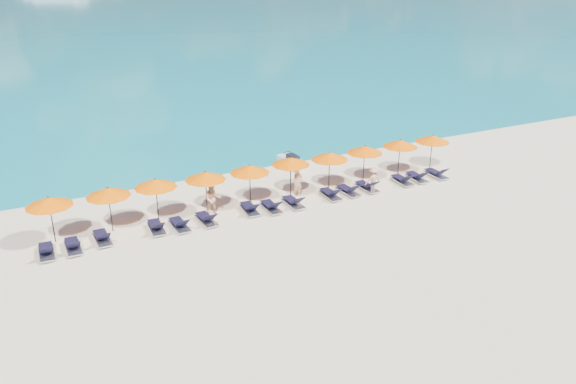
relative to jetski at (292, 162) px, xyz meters
name	(u,v)px	position (x,y,z in m)	size (l,w,h in m)	color
ground	(317,237)	(-3.47, -9.37, -0.33)	(1400.00, 1400.00, 0.00)	beige
jetski	(292,162)	(0.00, 0.00, 0.00)	(0.99, 2.32, 0.81)	white
beachgoer_a	(298,183)	(-2.01, -4.65, 0.52)	(0.62, 0.41, 1.71)	tan
beachgoer_b	(213,199)	(-6.93, -4.80, 0.54)	(0.85, 0.49, 1.75)	tan
beachgoer_c	(373,180)	(2.11, -5.82, 0.39)	(0.94, 0.44, 1.45)	tan
umbrella_0	(49,202)	(-14.44, -4.39, 1.68)	(2.10, 2.10, 2.28)	black
umbrella_1	(108,192)	(-11.87, -4.40, 1.68)	(2.10, 2.10, 2.28)	black
umbrella_2	(155,183)	(-9.61, -4.26, 1.68)	(2.10, 2.10, 2.28)	black
umbrella_3	(205,176)	(-7.11, -4.37, 1.68)	(2.10, 2.10, 2.28)	black
umbrella_4	(250,169)	(-4.73, -4.45, 1.68)	(2.10, 2.10, 2.28)	black
umbrella_5	(291,161)	(-2.25, -4.27, 1.68)	(2.10, 2.10, 2.28)	black
umbrella_6	(330,156)	(0.07, -4.47, 1.68)	(2.10, 2.10, 2.28)	black
umbrella_7	(365,149)	(2.48, -4.35, 1.68)	(2.10, 2.10, 2.28)	black
umbrella_8	(400,143)	(5.02, -4.32, 1.68)	(2.10, 2.10, 2.28)	black
umbrella_9	(433,139)	(7.39, -4.41, 1.68)	(2.10, 2.10, 2.28)	black
lounger_0	(46,251)	(-14.93, -5.63, -0.10)	(0.67, 1.72, 0.66)	silver
lounger_1	(73,246)	(-13.81, -5.62, -0.10)	(0.63, 1.70, 0.66)	silver
lounger_2	(102,238)	(-12.50, -5.37, -0.10)	(0.67, 1.72, 0.66)	silver
lounger_3	(156,227)	(-10.00, -5.36, -0.10)	(0.70, 1.73, 0.66)	silver
lounger_4	(180,224)	(-8.93, -5.60, -0.10)	(0.72, 1.73, 0.66)	silver
lounger_5	(207,219)	(-7.56, -5.58, -0.10)	(0.73, 1.74, 0.66)	silver
lounger_6	(250,208)	(-5.16, -5.36, -0.10)	(0.76, 1.74, 0.66)	silver
lounger_7	(271,207)	(-4.07, -5.64, -0.10)	(0.65, 1.71, 0.66)	silver
lounger_8	(293,202)	(-2.78, -5.65, -0.10)	(0.66, 1.71, 0.66)	silver
lounger_9	(330,194)	(-0.45, -5.54, -0.10)	(0.69, 1.72, 0.66)	silver
lounger_10	(348,190)	(0.70, -5.52, -0.10)	(0.70, 1.73, 0.66)	silver
lounger_11	(367,186)	(1.97, -5.50, -0.10)	(0.69, 1.72, 0.66)	silver
lounger_12	(402,180)	(4.39, -5.56, -0.10)	(0.71, 1.73, 0.66)	silver
lounger_13	(417,177)	(5.47, -5.55, -0.10)	(0.78, 1.75, 0.66)	silver
lounger_14	(436,173)	(6.88, -5.61, -0.10)	(0.65, 1.71, 0.66)	silver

